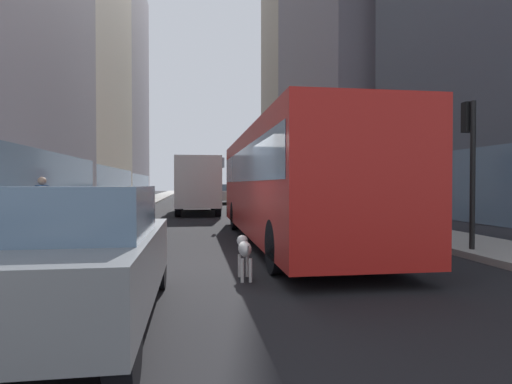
% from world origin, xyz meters
% --- Properties ---
extents(ground_plane, '(120.00, 120.00, 0.00)m').
position_xyz_m(ground_plane, '(0.00, 35.00, 0.00)').
color(ground_plane, black).
extents(sidewalk_left, '(2.40, 110.00, 0.15)m').
position_xyz_m(sidewalk_left, '(-5.70, 35.00, 0.07)').
color(sidewalk_left, gray).
rests_on(sidewalk_left, ground).
extents(sidewalk_right, '(2.40, 110.00, 0.15)m').
position_xyz_m(sidewalk_right, '(5.70, 35.00, 0.07)').
color(sidewalk_right, '#9E9991').
rests_on(sidewalk_right, ground).
extents(building_left_mid, '(9.92, 15.74, 26.67)m').
position_xyz_m(building_left_mid, '(-11.90, 23.57, 13.33)').
color(building_left_mid, '#B2A893').
rests_on(building_left_mid, ground).
extents(building_left_far, '(8.17, 23.14, 27.73)m').
position_xyz_m(building_left_far, '(-11.90, 43.69, 13.86)').
color(building_left_far, slate).
rests_on(building_left_far, ground).
extents(building_right_far, '(8.64, 15.93, 39.52)m').
position_xyz_m(building_right_far, '(11.90, 39.77, 19.75)').
color(building_right_far, '#A0937F').
rests_on(building_right_far, ground).
extents(transit_bus, '(2.78, 11.53, 3.05)m').
position_xyz_m(transit_bus, '(1.20, 3.41, 1.78)').
color(transit_bus, red).
rests_on(transit_bus, ground).
extents(car_red_coupe, '(1.74, 4.40, 1.62)m').
position_xyz_m(car_red_coupe, '(-1.20, 39.76, 0.82)').
color(car_red_coupe, red).
rests_on(car_red_coupe, ground).
extents(car_white_van, '(1.88, 4.24, 1.62)m').
position_xyz_m(car_white_van, '(2.80, 47.39, 0.82)').
color(car_white_van, silver).
rests_on(car_white_van, ground).
extents(car_silver_sedan, '(1.84, 4.80, 1.62)m').
position_xyz_m(car_silver_sedan, '(1.20, 27.63, 0.83)').
color(car_silver_sedan, '#B7BABF').
rests_on(car_silver_sedan, ground).
extents(car_grey_wagon, '(1.85, 4.14, 1.62)m').
position_xyz_m(car_grey_wagon, '(-2.80, -3.23, 0.82)').
color(car_grey_wagon, slate).
rests_on(car_grey_wagon, ground).
extents(car_yellow_taxi, '(1.91, 4.15, 1.62)m').
position_xyz_m(car_yellow_taxi, '(2.80, 22.39, 0.82)').
color(car_yellow_taxi, yellow).
rests_on(car_yellow_taxi, ground).
extents(box_truck, '(2.30, 7.50, 3.05)m').
position_xyz_m(box_truck, '(-1.20, 15.78, 1.67)').
color(box_truck, '#A51919').
rests_on(box_truck, ground).
extents(dalmatian_dog, '(0.22, 0.96, 0.72)m').
position_xyz_m(dalmatian_dog, '(-0.56, -1.02, 0.51)').
color(dalmatian_dog, white).
rests_on(dalmatian_dog, ground).
extents(pedestrian_in_coat, '(0.34, 0.34, 1.69)m').
position_xyz_m(pedestrian_in_coat, '(-5.47, 3.80, 1.01)').
color(pedestrian_in_coat, '#1E1E2D').
rests_on(pedestrian_in_coat, sidewalk_left).
extents(traffic_light_near, '(0.24, 0.41, 3.40)m').
position_xyz_m(traffic_light_near, '(4.90, 0.63, 2.44)').
color(traffic_light_near, black).
rests_on(traffic_light_near, sidewalk_right).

